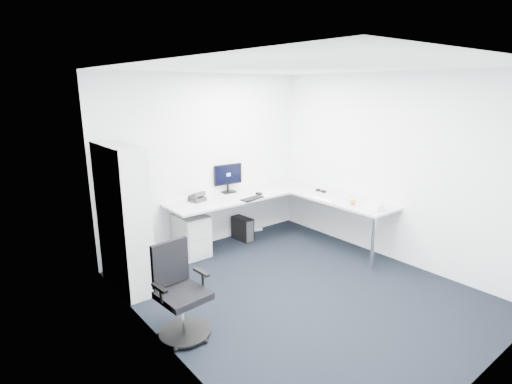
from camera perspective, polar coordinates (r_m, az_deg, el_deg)
ground at (r=5.21m, az=6.14°, el=-13.86°), size 4.20×4.20×0.00m
ceiling at (r=4.58m, az=7.10°, el=17.31°), size 4.20×4.20×0.00m
wall_back at (r=6.33m, az=-7.05°, el=4.30°), size 3.60×0.02×2.70m
wall_front at (r=3.63m, az=30.90°, el=-5.66°), size 3.60×0.02×2.70m
wall_left at (r=3.70m, az=-13.48°, el=-3.55°), size 0.02×4.20×2.70m
wall_right at (r=6.10m, az=18.60°, el=3.24°), size 0.02×4.20×2.70m
l_desk at (r=6.33m, az=0.84°, el=-4.45°), size 2.77×1.55×0.81m
drawer_pedestal at (r=6.15m, az=-9.22°, el=-6.11°), size 0.41×0.52×0.63m
bookshelf at (r=5.18m, az=-18.43°, el=-3.64°), size 0.36×0.92×1.84m
task_chair at (r=4.19m, az=-10.39°, el=-13.99°), size 0.59×0.59×0.98m
black_pc_tower at (r=6.71m, az=-1.92°, el=-5.25°), size 0.20×0.41×0.39m
beige_pc_tower at (r=5.88m, az=-15.16°, el=-8.74°), size 0.23×0.43×0.39m
power_strip at (r=7.14m, az=-0.33°, el=-5.48°), size 0.33×0.12×0.04m
monitor at (r=6.52m, az=-3.97°, el=1.99°), size 0.52×0.20×0.48m
black_keyboard at (r=6.18m, az=-0.50°, el=-0.92°), size 0.42×0.20×0.02m
mouse at (r=6.44m, az=0.41°, el=-0.22°), size 0.08×0.11×0.03m
desk_phone at (r=6.12m, az=-8.41°, el=-0.63°), size 0.24×0.24×0.14m
laptop at (r=6.50m, az=12.16°, el=0.57°), size 0.36×0.35×0.25m
white_keyboard at (r=6.24m, az=9.48°, el=-1.01°), size 0.16×0.39×0.01m
headphones at (r=6.70m, az=9.25°, el=0.28°), size 0.13×0.20×0.05m
orange_fruit at (r=6.05m, az=13.65°, el=-1.43°), size 0.07×0.07×0.07m
tissue_box at (r=5.92m, az=16.56°, el=-1.93°), size 0.16×0.25×0.08m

